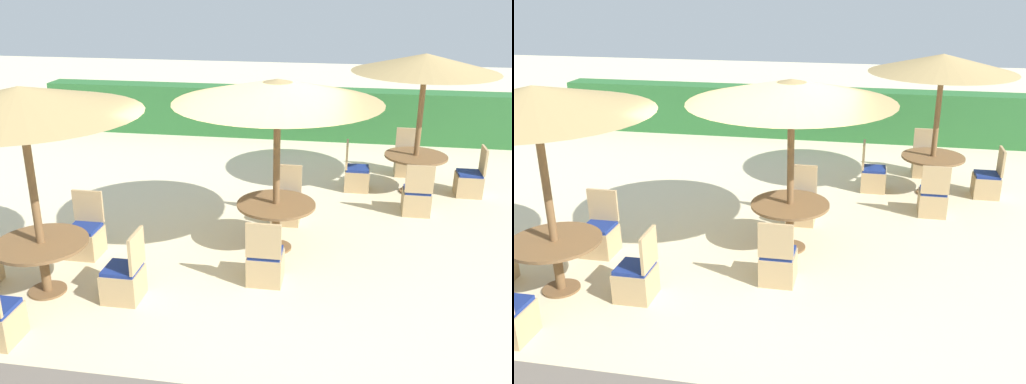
% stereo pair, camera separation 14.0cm
% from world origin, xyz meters
% --- Properties ---
extents(ground_plane, '(40.00, 40.00, 0.00)m').
position_xyz_m(ground_plane, '(0.00, 0.00, 0.00)').
color(ground_plane, beige).
extents(hedge_row, '(13.00, 0.70, 1.24)m').
position_xyz_m(hedge_row, '(0.00, 6.98, 0.62)').
color(hedge_row, '#2D6B33').
rests_on(hedge_row, ground_plane).
extents(parasol_back_right, '(2.57, 2.57, 2.58)m').
position_xyz_m(parasol_back_right, '(2.54, 3.40, 2.41)').
color(parasol_back_right, brown).
rests_on(parasol_back_right, ground_plane).
extents(round_table_back_right, '(1.15, 1.15, 0.74)m').
position_xyz_m(round_table_back_right, '(2.54, 3.40, 0.59)').
color(round_table_back_right, brown).
rests_on(round_table_back_right, ground_plane).
extents(patio_chair_back_right_south, '(0.46, 0.46, 0.93)m').
position_xyz_m(patio_chair_back_right_south, '(2.49, 2.36, 0.26)').
color(patio_chair_back_right_south, tan).
rests_on(patio_chair_back_right_south, ground_plane).
extents(patio_chair_back_right_east, '(0.46, 0.46, 0.93)m').
position_xyz_m(patio_chair_back_right_east, '(3.55, 3.43, 0.26)').
color(patio_chair_back_right_east, tan).
rests_on(patio_chair_back_right_east, ground_plane).
extents(patio_chair_back_right_west, '(0.46, 0.46, 0.93)m').
position_xyz_m(patio_chair_back_right_west, '(1.47, 3.39, 0.26)').
color(patio_chair_back_right_west, tan).
rests_on(patio_chair_back_right_west, ground_plane).
extents(patio_chair_back_right_north, '(0.46, 0.46, 0.93)m').
position_xyz_m(patio_chair_back_right_north, '(2.49, 4.46, 0.26)').
color(patio_chair_back_right_north, tan).
rests_on(patio_chair_back_right_north, ground_plane).
extents(parasol_front_left, '(2.82, 2.82, 2.68)m').
position_xyz_m(parasol_front_left, '(-2.46, -1.10, 2.50)').
color(parasol_front_left, brown).
rests_on(parasol_front_left, ground_plane).
extents(round_table_front_left, '(1.18, 1.18, 0.71)m').
position_xyz_m(round_table_front_left, '(-2.46, -1.10, 0.58)').
color(round_table_front_left, brown).
rests_on(round_table_front_left, ground_plane).
extents(patio_chair_front_left_east, '(0.46, 0.46, 0.93)m').
position_xyz_m(patio_chair_front_left_east, '(-1.40, -1.09, 0.26)').
color(patio_chair_front_left_east, tan).
rests_on(patio_chair_front_left_east, ground_plane).
extents(patio_chair_front_left_north, '(0.46, 0.46, 0.93)m').
position_xyz_m(patio_chair_front_left_north, '(-2.43, -0.02, 0.26)').
color(patio_chair_front_left_north, tan).
rests_on(patio_chair_front_left_north, ground_plane).
extents(parasol_center, '(2.92, 2.92, 2.54)m').
position_xyz_m(parasol_center, '(0.29, 0.64, 2.37)').
color(parasol_center, brown).
rests_on(parasol_center, ground_plane).
extents(round_table_center, '(1.16, 1.16, 0.73)m').
position_xyz_m(round_table_center, '(0.29, 0.64, 0.59)').
color(round_table_center, brown).
rests_on(round_table_center, ground_plane).
extents(patio_chair_center_north, '(0.46, 0.46, 0.93)m').
position_xyz_m(patio_chair_center_north, '(0.33, 1.66, 0.26)').
color(patio_chair_center_north, tan).
rests_on(patio_chair_center_north, ground_plane).
extents(patio_chair_center_south, '(0.46, 0.46, 0.93)m').
position_xyz_m(patio_chair_center_south, '(0.29, -0.38, 0.26)').
color(patio_chair_center_south, tan).
rests_on(patio_chair_center_south, ground_plane).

